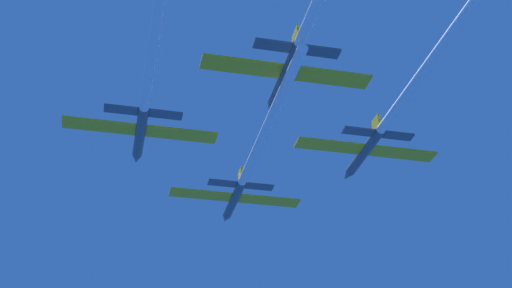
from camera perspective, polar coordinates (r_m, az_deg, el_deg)
The scene contains 3 objects.
jet_lead at distance 77.91m, azimuth -0.55°, elevation -1.78°, with size 15.73×37.74×2.61m.
jet_left_wing at distance 64.53m, azimuth -8.55°, elevation 5.89°, with size 15.73×43.42×2.61m.
jet_right_wing at distance 71.19m, azimuth 11.18°, elevation 2.78°, with size 15.73×37.94×2.61m.
Camera 1 is at (-14.35, -76.28, -36.77)m, focal length 49.72 mm.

